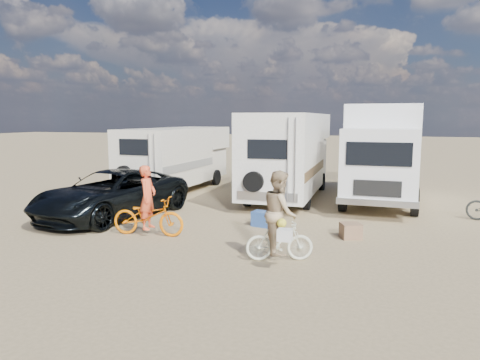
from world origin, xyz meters
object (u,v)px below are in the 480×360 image
(rv_left, at_px, (177,159))
(box_truck, at_px, (382,155))
(rv_main, at_px, (289,156))
(bike_woman, at_px, (279,241))
(crate, at_px, (351,231))
(rider_woman, at_px, (280,220))
(cooler, at_px, (262,219))
(rider_man, at_px, (148,204))
(dark_suv, at_px, (112,194))
(bike_man, at_px, (148,216))

(rv_left, height_order, box_truck, box_truck)
(rv_main, relative_size, bike_woman, 4.86)
(crate, bearing_deg, box_truck, 83.28)
(rider_woman, distance_m, cooler, 3.20)
(rv_main, xyz_separation_m, rider_woman, (1.47, -7.74, -0.72))
(box_truck, distance_m, rider_woman, 7.92)
(rv_main, relative_size, rider_woman, 3.97)
(rider_man, bearing_deg, dark_suv, 48.26)
(dark_suv, bearing_deg, bike_man, -24.85)
(cooler, bearing_deg, bike_woman, -56.35)
(box_truck, height_order, rider_man, box_truck)
(rv_left, height_order, bike_woman, rv_left)
(bike_man, bearing_deg, rider_man, -0.00)
(box_truck, xyz_separation_m, bike_man, (-5.74, -6.64, -1.26))
(dark_suv, bearing_deg, rv_main, 59.94)
(rv_main, height_order, cooler, rv_main)
(box_truck, xyz_separation_m, crate, (-0.62, -5.25, -1.58))
(rider_woman, bearing_deg, bike_woman, -0.00)
(box_truck, distance_m, rider_man, 8.83)
(rv_main, distance_m, dark_suv, 6.92)
(rv_left, bearing_deg, box_truck, -0.72)
(bike_woman, distance_m, rider_man, 3.94)
(dark_suv, bearing_deg, rider_woman, -12.24)
(rv_left, distance_m, crate, 9.62)
(bike_man, height_order, rider_woman, rider_woman)
(bike_woman, bearing_deg, rv_main, -9.44)
(dark_suv, relative_size, rider_woman, 2.93)
(dark_suv, bearing_deg, box_truck, 43.57)
(dark_suv, distance_m, bike_woman, 6.52)
(cooler, distance_m, crate, 2.57)
(dark_suv, bearing_deg, rv_left, 105.46)
(box_truck, relative_size, bike_woman, 4.32)
(rider_man, relative_size, rider_woman, 0.93)
(rv_left, distance_m, bike_woman, 10.27)
(rv_left, xyz_separation_m, bike_man, (2.61, -6.99, -0.82))
(rv_left, distance_m, rider_woman, 10.24)
(box_truck, distance_m, bike_woman, 7.99)
(bike_woman, bearing_deg, rv_left, 18.52)
(rv_main, distance_m, bike_man, 7.23)
(rv_left, relative_size, rider_woman, 3.55)
(dark_suv, xyz_separation_m, rider_man, (2.19, -1.58, 0.11))
(rider_woman, xyz_separation_m, cooler, (-1.19, 2.89, -0.69))
(rider_man, relative_size, cooler, 3.11)
(bike_man, distance_m, rider_woman, 3.94)
(rv_main, height_order, rider_man, rv_main)
(dark_suv, height_order, cooler, dark_suv)
(rv_main, xyz_separation_m, cooler, (0.28, -4.85, -1.41))
(rv_main, bearing_deg, cooler, -88.02)
(bike_man, relative_size, cooler, 3.62)
(dark_suv, height_order, rider_man, rider_man)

